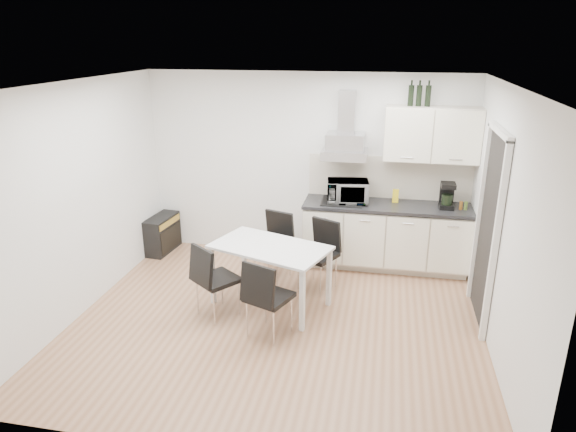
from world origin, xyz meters
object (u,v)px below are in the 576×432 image
(chair_far_right, at_px, (317,256))
(floor_speaker, at_px, (273,243))
(dining_table, at_px, (270,253))
(kitchenette, at_px, (390,210))
(chair_far_left, at_px, (272,247))
(chair_near_left, at_px, (217,280))
(guitar_amp, at_px, (162,234))
(chair_near_right, at_px, (269,298))

(chair_far_right, relative_size, floor_speaker, 2.81)
(dining_table, bearing_deg, floor_speaker, 121.20)
(kitchenette, height_order, floor_speaker, kitchenette)
(chair_far_left, height_order, chair_near_left, same)
(guitar_amp, bearing_deg, dining_table, -27.55)
(chair_far_right, distance_m, floor_speaker, 1.32)
(kitchenette, bearing_deg, chair_near_left, -137.56)
(guitar_amp, bearing_deg, kitchenette, 7.13)
(dining_table, relative_size, floor_speaker, 4.76)
(chair_near_right, xyz_separation_m, floor_speaker, (-0.45, 2.17, -0.28))
(dining_table, relative_size, chair_near_left, 1.69)
(kitchenette, relative_size, guitar_amp, 3.76)
(chair_far_right, height_order, floor_speaker, chair_far_right)
(chair_far_left, distance_m, chair_near_right, 1.37)
(chair_far_left, height_order, guitar_amp, chair_far_left)
(kitchenette, xyz_separation_m, guitar_amp, (-3.28, -0.08, -0.56))
(chair_near_right, relative_size, guitar_amp, 1.31)
(dining_table, distance_m, chair_near_left, 0.68)
(chair_near_left, distance_m, guitar_amp, 2.16)
(chair_far_left, bearing_deg, guitar_amp, 0.75)
(chair_near_right, bearing_deg, chair_far_left, 123.19)
(kitchenette, xyz_separation_m, chair_far_right, (-0.86, -0.84, -0.39))
(chair_near_left, height_order, guitar_amp, chair_near_left)
(chair_near_right, distance_m, guitar_amp, 2.83)
(chair_near_left, xyz_separation_m, guitar_amp, (-1.41, 1.63, -0.17))
(guitar_amp, distance_m, floor_speaker, 1.64)
(dining_table, bearing_deg, chair_near_right, -58.79)
(chair_far_right, distance_m, guitar_amp, 2.54)
(kitchenette, bearing_deg, chair_near_right, -121.08)
(chair_near_left, bearing_deg, guitar_amp, 168.11)
(chair_near_right, bearing_deg, guitar_amp, 159.10)
(chair_far_left, bearing_deg, chair_near_right, 119.80)
(kitchenette, bearing_deg, floor_speaker, 174.32)
(chair_far_left, relative_size, chair_near_left, 1.00)
(dining_table, relative_size, chair_far_left, 1.69)
(dining_table, bearing_deg, chair_near_left, -126.40)
(dining_table, xyz_separation_m, chair_near_left, (-0.53, -0.36, -0.22))
(guitar_amp, bearing_deg, chair_far_left, -12.07)
(kitchenette, height_order, guitar_amp, kitchenette)
(chair_near_left, xyz_separation_m, chair_near_right, (0.67, -0.29, 0.00))
(chair_far_right, bearing_deg, dining_table, 73.33)
(kitchenette, relative_size, chair_near_left, 2.86)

